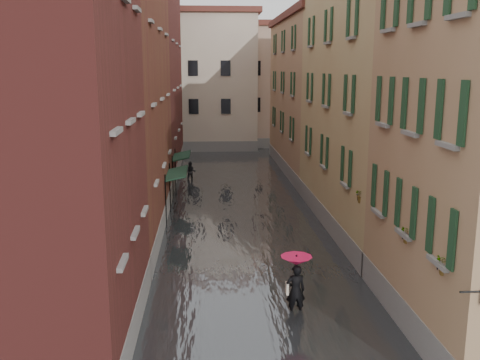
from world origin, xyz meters
name	(u,v)px	position (x,y,z in m)	size (l,w,h in m)	color
ground	(263,308)	(0.00, 0.00, 0.00)	(120.00, 120.00, 0.00)	#5E5F61
floodwater	(239,208)	(0.00, 13.00, 0.10)	(10.00, 60.00, 0.20)	#404347
building_left_near	(17,125)	(-7.00, -2.00, 6.50)	(6.00, 8.00, 13.00)	maroon
building_left_mid	(97,106)	(-7.00, 9.00, 6.25)	(6.00, 14.00, 12.50)	brown
building_left_far	(137,82)	(-7.00, 24.00, 7.00)	(6.00, 16.00, 14.00)	maroon
building_right_mid	(387,100)	(7.00, 9.00, 6.50)	(6.00, 14.00, 13.00)	tan
building_right_far	(322,98)	(7.00, 24.00, 5.75)	(6.00, 16.00, 11.50)	#9A764F
building_end_cream	(194,83)	(-3.00, 38.00, 6.50)	(12.00, 9.00, 13.00)	beige
building_end_pink	(280,87)	(6.00, 40.00, 6.00)	(10.00, 9.00, 12.00)	tan
awning_near	(176,174)	(-3.48, 11.12, 2.47)	(1.09, 3.28, 2.80)	#152F1F
awning_far	(181,157)	(-3.49, 16.85, 2.47)	(1.09, 3.06, 2.80)	#152F1F
window_planters	(401,216)	(4.12, -1.24, 3.51)	(0.59, 8.19, 0.84)	brown
pedestrian_main	(296,279)	(0.98, -0.64, 1.28)	(1.04, 1.04, 2.06)	black
pedestrian_far	(191,172)	(-3.00, 20.73, 0.74)	(0.72, 0.56, 1.48)	black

